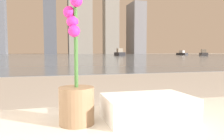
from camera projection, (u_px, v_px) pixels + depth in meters
The scene contains 7 objects.
potted_orchid at pixel (76, 94), 0.69m from camera, with size 0.11×0.11×0.40m.
towel_stack at pixel (147, 107), 0.76m from camera, with size 0.30×0.20×0.08m.
harbor_water at pixel (56, 55), 59.74m from camera, with size 180.00×110.00×0.01m.
harbor_boat_0 at pixel (204, 53), 51.03m from camera, with size 3.06×4.13×1.48m.
harbor_boat_1 at pixel (120, 53), 51.19m from camera, with size 1.63×4.51×1.68m.
harbor_boat_3 at pixel (182, 53), 63.47m from camera, with size 1.91×3.72×1.33m.
skyline_tower_5 at pixel (136, 29), 124.14m from camera, with size 7.11×13.94×28.48m.
Camera 1 is at (-0.60, 0.18, 0.71)m, focal length 35.00 mm.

